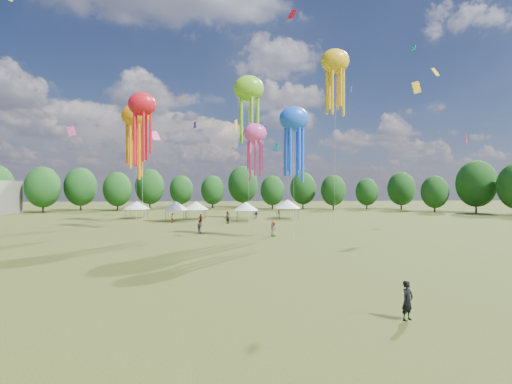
{
  "coord_description": "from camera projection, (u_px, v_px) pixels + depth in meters",
  "views": [
    {
      "loc": [
        -0.31,
        -19.15,
        6.44
      ],
      "look_at": [
        2.43,
        15.0,
        6.0
      ],
      "focal_mm": 25.66,
      "sensor_mm": 36.0,
      "label": 1
    }
  ],
  "objects": [
    {
      "name": "spectators_far",
      "position": [
        238.0,
        218.0,
        66.36
      ],
      "size": [
        21.6,
        31.45,
        1.92
      ],
      "color": "gray",
      "rests_on": "ground"
    },
    {
      "name": "show_kites",
      "position": [
        234.0,
        108.0,
        60.47
      ],
      "size": [
        41.25,
        26.53,
        31.68
      ],
      "color": "red",
      "rests_on": "ground"
    },
    {
      "name": "treeline",
      "position": [
        211.0,
        187.0,
        81.11
      ],
      "size": [
        201.57,
        95.24,
        13.43
      ],
      "color": "#38281C",
      "rests_on": "ground"
    },
    {
      "name": "spectator_near",
      "position": [
        200.0,
        227.0,
        51.5
      ],
      "size": [
        1.1,
        1.09,
        1.8
      ],
      "primitive_type": "imported",
      "rotation": [
        0.0,
        0.0,
        2.4
      ],
      "color": "gray",
      "rests_on": "ground"
    },
    {
      "name": "small_kites",
      "position": [
        237.0,
        41.0,
        58.67
      ],
      "size": [
        71.08,
        58.96,
        42.36
      ],
      "color": "red",
      "rests_on": "ground"
    },
    {
      "name": "ground",
      "position": [
        233.0,
        310.0,
        19.19
      ],
      "size": [
        300.0,
        300.0,
        0.0
      ],
      "primitive_type": "plane",
      "color": "#384416",
      "rests_on": "ground"
    },
    {
      "name": "observer_main",
      "position": [
        407.0,
        301.0,
        17.69
      ],
      "size": [
        0.83,
        0.73,
        1.9
      ],
      "primitive_type": "imported",
      "rotation": [
        0.0,
        0.0,
        0.51
      ],
      "color": "black",
      "rests_on": "ground"
    },
    {
      "name": "festival_tents",
      "position": [
        211.0,
        205.0,
        73.46
      ],
      "size": [
        36.57,
        12.7,
        3.93
      ],
      "color": "#47474C",
      "rests_on": "ground"
    }
  ]
}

